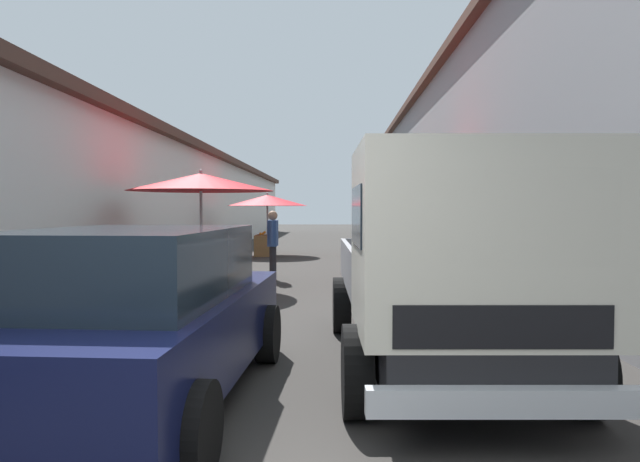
{
  "coord_description": "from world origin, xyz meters",
  "views": [
    {
      "loc": [
        -1.92,
        -0.66,
        1.61
      ],
      "look_at": [
        10.12,
        -0.35,
        1.15
      ],
      "focal_mm": 32.43,
      "sensor_mm": 36.0,
      "label": 1
    }
  ],
  "objects_px": {
    "hatchback_car": "(137,315)",
    "delivery_truck": "(451,273)",
    "vendor_by_crates": "(273,241)",
    "fruit_stall_mid_lane": "(202,191)",
    "fruit_stall_far_right": "(411,197)",
    "fruit_stall_near_left": "(392,207)",
    "fruit_stall_far_left": "(267,205)",
    "vendor_in_shade": "(427,250)"
  },
  "relations": [
    {
      "from": "fruit_stall_near_left",
      "to": "vendor_by_crates",
      "type": "relative_size",
      "value": 1.46
    },
    {
      "from": "vendor_by_crates",
      "to": "vendor_in_shade",
      "type": "relative_size",
      "value": 1.03
    },
    {
      "from": "hatchback_car",
      "to": "vendor_by_crates",
      "type": "relative_size",
      "value": 2.54
    },
    {
      "from": "fruit_stall_far_right",
      "to": "fruit_stall_near_left",
      "type": "distance_m",
      "value": 5.68
    },
    {
      "from": "fruit_stall_near_left",
      "to": "delivery_truck",
      "type": "xyz_separation_m",
      "value": [
        -14.19,
        0.87,
        -0.64
      ]
    },
    {
      "from": "delivery_truck",
      "to": "vendor_in_shade",
      "type": "relative_size",
      "value": 3.26
    },
    {
      "from": "fruit_stall_near_left",
      "to": "hatchback_car",
      "type": "distance_m",
      "value": 15.08
    },
    {
      "from": "hatchback_car",
      "to": "fruit_stall_mid_lane",
      "type": "bearing_deg",
      "value": 8.53
    },
    {
      "from": "fruit_stall_far_left",
      "to": "vendor_in_shade",
      "type": "distance_m",
      "value": 10.32
    },
    {
      "from": "hatchback_car",
      "to": "vendor_in_shade",
      "type": "relative_size",
      "value": 2.61
    },
    {
      "from": "fruit_stall_near_left",
      "to": "vendor_by_crates",
      "type": "xyz_separation_m",
      "value": [
        -6.38,
        3.29,
        -0.78
      ]
    },
    {
      "from": "fruit_stall_far_left",
      "to": "vendor_in_shade",
      "type": "height_order",
      "value": "fruit_stall_far_left"
    },
    {
      "from": "fruit_stall_mid_lane",
      "to": "hatchback_car",
      "type": "height_order",
      "value": "fruit_stall_mid_lane"
    },
    {
      "from": "vendor_in_shade",
      "to": "fruit_stall_far_left",
      "type": "bearing_deg",
      "value": 22.94
    },
    {
      "from": "fruit_stall_far_left",
      "to": "vendor_by_crates",
      "type": "bearing_deg",
      "value": -172.22
    },
    {
      "from": "fruit_stall_near_left",
      "to": "hatchback_car",
      "type": "bearing_deg",
      "value": 166.47
    },
    {
      "from": "vendor_in_shade",
      "to": "delivery_truck",
      "type": "bearing_deg",
      "value": 173.25
    },
    {
      "from": "hatchback_car",
      "to": "vendor_by_crates",
      "type": "height_order",
      "value": "vendor_by_crates"
    },
    {
      "from": "fruit_stall_far_left",
      "to": "fruit_stall_near_left",
      "type": "bearing_deg",
      "value": -98.37
    },
    {
      "from": "hatchback_car",
      "to": "delivery_truck",
      "type": "height_order",
      "value": "delivery_truck"
    },
    {
      "from": "fruit_stall_mid_lane",
      "to": "fruit_stall_near_left",
      "type": "bearing_deg",
      "value": -29.54
    },
    {
      "from": "vendor_by_crates",
      "to": "fruit_stall_mid_lane",
      "type": "bearing_deg",
      "value": 142.37
    },
    {
      "from": "delivery_truck",
      "to": "vendor_in_shade",
      "type": "bearing_deg",
      "value": -6.75
    },
    {
      "from": "fruit_stall_far_right",
      "to": "vendor_by_crates",
      "type": "relative_size",
      "value": 1.73
    },
    {
      "from": "fruit_stall_mid_lane",
      "to": "vendor_by_crates",
      "type": "relative_size",
      "value": 1.83
    },
    {
      "from": "fruit_stall_mid_lane",
      "to": "vendor_by_crates",
      "type": "distance_m",
      "value": 2.27
    },
    {
      "from": "delivery_truck",
      "to": "fruit_stall_far_right",
      "type": "bearing_deg",
      "value": -5.17
    },
    {
      "from": "delivery_truck",
      "to": "fruit_stall_far_left",
      "type": "bearing_deg",
      "value": 12.84
    },
    {
      "from": "fruit_stall_far_left",
      "to": "fruit_stall_near_left",
      "type": "xyz_separation_m",
      "value": [
        -0.63,
        -4.25,
        -0.06
      ]
    },
    {
      "from": "fruit_stall_near_left",
      "to": "hatchback_car",
      "type": "xyz_separation_m",
      "value": [
        -14.63,
        3.52,
        -0.94
      ]
    },
    {
      "from": "vendor_by_crates",
      "to": "fruit_stall_near_left",
      "type": "bearing_deg",
      "value": -27.28
    },
    {
      "from": "fruit_stall_near_left",
      "to": "fruit_stall_mid_lane",
      "type": "bearing_deg",
      "value": 150.46
    },
    {
      "from": "fruit_stall_far_right",
      "to": "fruit_stall_near_left",
      "type": "relative_size",
      "value": 1.19
    },
    {
      "from": "vendor_in_shade",
      "to": "fruit_stall_near_left",
      "type": "bearing_deg",
      "value": -1.54
    },
    {
      "from": "fruit_stall_far_right",
      "to": "fruit_stall_near_left",
      "type": "xyz_separation_m",
      "value": [
        5.67,
        -0.1,
        -0.22
      ]
    },
    {
      "from": "fruit_stall_near_left",
      "to": "delivery_truck",
      "type": "distance_m",
      "value": 14.23
    },
    {
      "from": "fruit_stall_mid_lane",
      "to": "hatchback_car",
      "type": "distance_m",
      "value": 6.84
    },
    {
      "from": "fruit_stall_far_right",
      "to": "delivery_truck",
      "type": "bearing_deg",
      "value": 174.83
    },
    {
      "from": "fruit_stall_far_left",
      "to": "fruit_stall_far_right",
      "type": "bearing_deg",
      "value": -146.64
    },
    {
      "from": "fruit_stall_far_right",
      "to": "hatchback_car",
      "type": "bearing_deg",
      "value": 159.1
    },
    {
      "from": "fruit_stall_mid_lane",
      "to": "fruit_stall_far_right",
      "type": "height_order",
      "value": "fruit_stall_far_right"
    },
    {
      "from": "fruit_stall_far_right",
      "to": "delivery_truck",
      "type": "relative_size",
      "value": 0.55
    }
  ]
}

